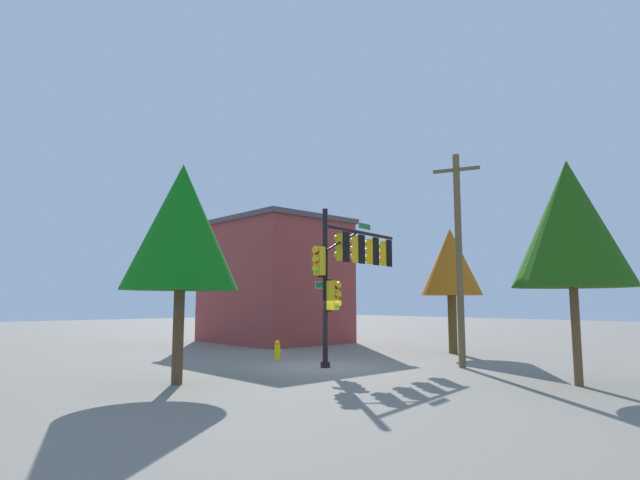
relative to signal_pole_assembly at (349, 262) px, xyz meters
The scene contains 8 objects.
ground_plane 4.35m from the signal_pole_assembly, behind, with size 120.00×120.00×0.00m, color gray.
signal_pole_assembly is the anchor object (origin of this frame).
utility_pole 4.36m from the signal_pole_assembly, 59.35° to the right, with size 0.80×1.71×8.21m.
fire_hydrant 4.92m from the signal_pole_assembly, 112.61° to the left, with size 0.33×0.24×0.83m.
tree_near 6.69m from the signal_pole_assembly, ahead, with size 2.94×2.94×6.05m.
tree_mid 7.58m from the signal_pole_assembly, behind, with size 3.55×3.55×6.75m.
tree_far 8.49m from the signal_pole_assembly, 83.17° to the right, with size 3.53×3.53×6.80m.
brick_building 11.95m from the signal_pole_assembly, 67.00° to the left, with size 6.70×8.28×7.53m.
Camera 1 is at (-13.57, -14.38, 2.44)m, focal length 28.95 mm.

